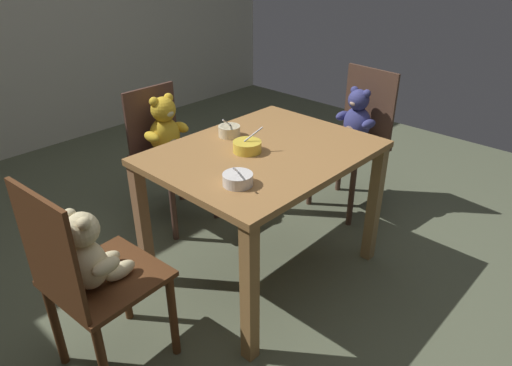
{
  "coord_description": "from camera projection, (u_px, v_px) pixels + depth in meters",
  "views": [
    {
      "loc": [
        -1.51,
        -1.36,
        1.61
      ],
      "look_at": [
        0.0,
        0.05,
        0.51
      ],
      "focal_mm": 32.34,
      "sensor_mm": 36.0,
      "label": 1
    }
  ],
  "objects": [
    {
      "name": "teddy_chair_near_right",
      "position": [
        354.0,
        131.0,
        2.93
      ],
      "size": [
        0.4,
        0.44,
        0.91
      ],
      "rotation": [
        0.0,
        0.0,
        3.04
      ],
      "color": "#4E3427",
      "rests_on": "ground_plane"
    },
    {
      "name": "porridge_bowl_yellow_center",
      "position": [
        247.0,
        146.0,
        2.19
      ],
      "size": [
        0.14,
        0.14,
        0.12
      ],
      "color": "yellow",
      "rests_on": "dining_table"
    },
    {
      "name": "teddy_chair_near_left",
      "position": [
        90.0,
        268.0,
        1.73
      ],
      "size": [
        0.43,
        0.42,
        0.9
      ],
      "rotation": [
        0.0,
        0.0,
        0.07
      ],
      "color": "#522D16",
      "rests_on": "ground_plane"
    },
    {
      "name": "porridge_bowl_cream_far_center",
      "position": [
        229.0,
        131.0,
        2.36
      ],
      "size": [
        0.12,
        0.11,
        0.11
      ],
      "color": "beige",
      "rests_on": "dining_table"
    },
    {
      "name": "dining_table",
      "position": [
        263.0,
        169.0,
        2.27
      ],
      "size": [
        1.05,
        0.82,
        0.72
      ],
      "color": "#9C6C3B",
      "rests_on": "ground_plane"
    },
    {
      "name": "porridge_bowl_white_near_left",
      "position": [
        238.0,
        179.0,
        1.89
      ],
      "size": [
        0.13,
        0.13,
        0.11
      ],
      "color": "silver",
      "rests_on": "dining_table"
    },
    {
      "name": "ground_plane",
      "position": [
        263.0,
        271.0,
        2.56
      ],
      "size": [
        5.2,
        5.2,
        0.04
      ],
      "color": "#565C45"
    },
    {
      "name": "teddy_chair_far_center",
      "position": [
        167.0,
        139.0,
        2.8
      ],
      "size": [
        0.39,
        0.41,
        0.83
      ],
      "rotation": [
        0.0,
        0.0,
        -1.57
      ],
      "color": "#4C3128",
      "rests_on": "ground_plane"
    }
  ]
}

